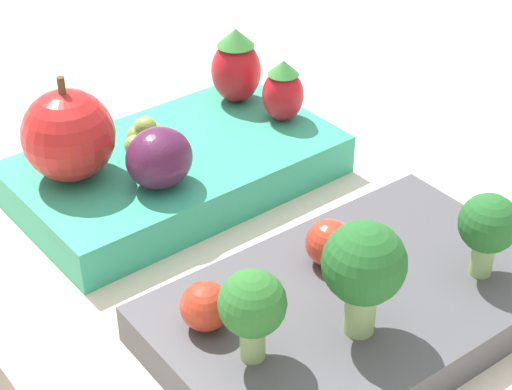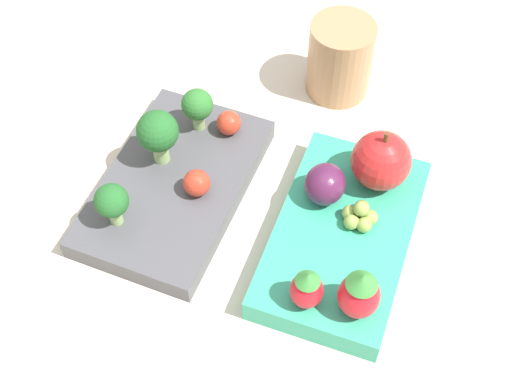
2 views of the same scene
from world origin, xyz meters
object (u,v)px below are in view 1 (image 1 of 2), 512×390
(broccoli_floret_0, at_px, (488,226))
(apple, at_px, (68,135))
(strawberry_0, at_px, (283,91))
(broccoli_floret_1, at_px, (252,306))
(bento_box_savoury, at_px, (355,309))
(plum, at_px, (159,158))
(strawberry_1, at_px, (236,66))
(bento_box_fruit, at_px, (177,168))
(broccoli_floret_2, at_px, (364,267))
(cherry_tomato_0, at_px, (205,306))
(grape_cluster, at_px, (148,138))
(cherry_tomato_1, at_px, (330,243))

(broccoli_floret_0, height_order, apple, apple)
(apple, xyz_separation_m, strawberry_0, (-0.14, 0.03, -0.01))
(broccoli_floret_1, bearing_deg, bento_box_savoury, 178.44)
(broccoli_floret_1, distance_m, plum, 0.14)
(strawberry_1, relative_size, plum, 1.31)
(bento_box_fruit, bearing_deg, broccoli_floret_0, 102.91)
(bento_box_savoury, xyz_separation_m, broccoli_floret_0, (-0.06, 0.03, 0.04))
(apple, height_order, strawberry_1, apple)
(bento_box_fruit, xyz_separation_m, broccoli_floret_2, (0.03, 0.18, 0.05))
(cherry_tomato_0, relative_size, strawberry_1, 0.46)
(bento_box_savoury, xyz_separation_m, strawberry_0, (-0.09, -0.15, 0.04))
(broccoli_floret_0, relative_size, grape_cluster, 1.44)
(bento_box_fruit, bearing_deg, broccoli_floret_1, 63.17)
(bento_box_fruit, bearing_deg, apple, -16.18)
(cherry_tomato_0, relative_size, strawberry_0, 0.57)
(bento_box_savoury, bearing_deg, grape_cluster, -90.49)
(bento_box_fruit, height_order, strawberry_1, strawberry_1)
(cherry_tomato_1, distance_m, grape_cluster, 0.15)
(broccoli_floret_1, bearing_deg, strawberry_0, -137.40)
(bento_box_savoury, relative_size, bento_box_fruit, 1.04)
(cherry_tomato_0, height_order, strawberry_0, strawberry_0)
(cherry_tomato_0, height_order, grape_cluster, grape_cluster)
(grape_cluster, bearing_deg, broccoli_floret_1, 68.07)
(bento_box_savoury, bearing_deg, plum, -83.29)
(broccoli_floret_2, bearing_deg, strawberry_0, -123.50)
(broccoli_floret_2, bearing_deg, plum, -91.11)
(broccoli_floret_0, distance_m, strawberry_1, 0.22)
(bento_box_fruit, distance_m, grape_cluster, 0.03)
(strawberry_0, relative_size, strawberry_1, 0.81)
(bento_box_savoury, relative_size, plum, 5.38)
(bento_box_savoury, xyz_separation_m, broccoli_floret_1, (0.07, -0.00, 0.04))
(broccoli_floret_0, relative_size, strawberry_0, 1.10)
(broccoli_floret_1, distance_m, cherry_tomato_1, 0.08)
(bento_box_fruit, relative_size, broccoli_floret_0, 4.44)
(broccoli_floret_0, relative_size, cherry_tomato_0, 1.92)
(strawberry_0, bearing_deg, strawberry_1, -83.65)
(broccoli_floret_0, relative_size, cherry_tomato_1, 1.83)
(bento_box_fruit, bearing_deg, broccoli_floret_2, 79.71)
(cherry_tomato_0, bearing_deg, cherry_tomato_1, 175.81)
(apple, distance_m, strawberry_1, 0.13)
(bento_box_fruit, height_order, apple, apple)
(bento_box_fruit, xyz_separation_m, apple, (0.06, -0.02, 0.04))
(strawberry_0, relative_size, plum, 1.05)
(apple, bearing_deg, strawberry_1, -176.73)
(bento_box_fruit, height_order, cherry_tomato_0, cherry_tomato_0)
(cherry_tomato_0, bearing_deg, strawberry_1, -134.99)
(cherry_tomato_0, distance_m, plum, 0.12)
(broccoli_floret_2, distance_m, grape_cluster, 0.19)
(broccoli_floret_1, relative_size, broccoli_floret_2, 0.79)
(bento_box_savoury, distance_m, grape_cluster, 0.17)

